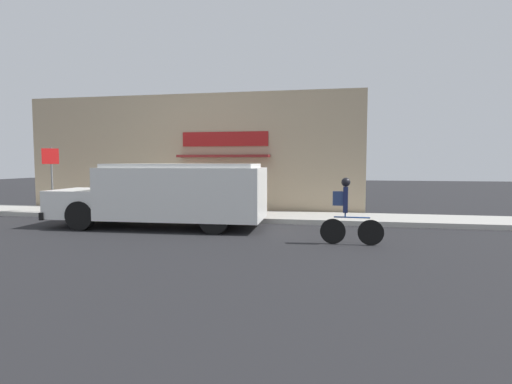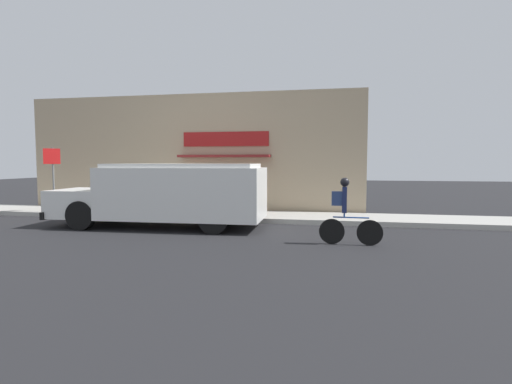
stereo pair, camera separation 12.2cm
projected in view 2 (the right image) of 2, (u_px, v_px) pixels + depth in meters
ground_plane at (164, 221)px, 14.35m from camera, size 70.00×70.00×0.00m
sidewalk at (177, 214)px, 15.44m from camera, size 28.00×2.23×0.17m
storefront at (189, 154)px, 16.57m from camera, size 14.38×0.76×4.90m
school_bus at (168, 194)px, 12.78m from camera, size 6.94×2.67×2.05m
cyclist at (346, 212)px, 10.12m from camera, size 1.59×0.23×1.71m
stop_sign_post at (53, 169)px, 15.48m from camera, size 0.45×0.45×2.51m
trash_bin at (220, 200)px, 15.35m from camera, size 0.47×0.47×0.94m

